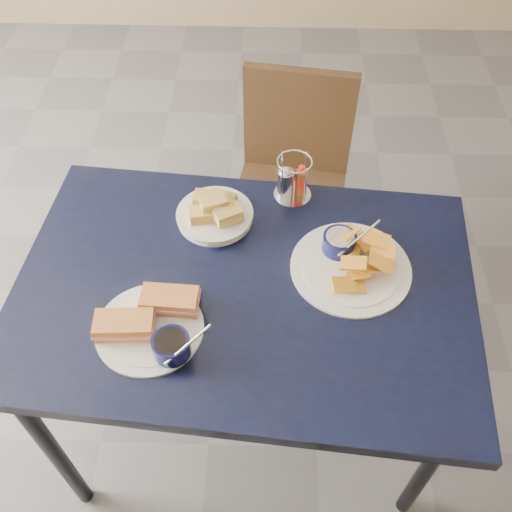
{
  "coord_description": "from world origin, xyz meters",
  "views": [
    {
      "loc": [
        0.19,
        -1.06,
        1.94
      ],
      "look_at": [
        0.16,
        -0.14,
        0.82
      ],
      "focal_mm": 40.0,
      "sensor_mm": 36.0,
      "label": 1
    }
  ],
  "objects_px": {
    "dining_table": "(244,300)",
    "condiment_caddy": "(292,181)",
    "plantain_plate": "(349,260)",
    "bread_basket": "(215,212)",
    "chair_far": "(290,169)",
    "sandwich_plate": "(153,324)"
  },
  "relations": [
    {
      "from": "sandwich_plate",
      "to": "bread_basket",
      "type": "relative_size",
      "value": 1.38
    },
    {
      "from": "sandwich_plate",
      "to": "bread_basket",
      "type": "height_order",
      "value": "sandwich_plate"
    },
    {
      "from": "plantain_plate",
      "to": "bread_basket",
      "type": "bearing_deg",
      "value": 157.04
    },
    {
      "from": "plantain_plate",
      "to": "bread_basket",
      "type": "xyz_separation_m",
      "value": [
        -0.37,
        0.16,
        0.01
      ]
    },
    {
      "from": "sandwich_plate",
      "to": "condiment_caddy",
      "type": "height_order",
      "value": "condiment_caddy"
    },
    {
      "from": "chair_far",
      "to": "condiment_caddy",
      "type": "xyz_separation_m",
      "value": [
        -0.01,
        -0.41,
        0.32
      ]
    },
    {
      "from": "condiment_caddy",
      "to": "chair_far",
      "type": "bearing_deg",
      "value": 88.24
    },
    {
      "from": "dining_table",
      "to": "sandwich_plate",
      "type": "xyz_separation_m",
      "value": [
        -0.21,
        -0.14,
        0.09
      ]
    },
    {
      "from": "plantain_plate",
      "to": "condiment_caddy",
      "type": "height_order",
      "value": "condiment_caddy"
    },
    {
      "from": "dining_table",
      "to": "condiment_caddy",
      "type": "distance_m",
      "value": 0.38
    },
    {
      "from": "sandwich_plate",
      "to": "dining_table",
      "type": "bearing_deg",
      "value": 33.73
    },
    {
      "from": "dining_table",
      "to": "plantain_plate",
      "type": "distance_m",
      "value": 0.3
    },
    {
      "from": "sandwich_plate",
      "to": "bread_basket",
      "type": "distance_m",
      "value": 0.39
    },
    {
      "from": "dining_table",
      "to": "sandwich_plate",
      "type": "distance_m",
      "value": 0.27
    },
    {
      "from": "dining_table",
      "to": "sandwich_plate",
      "type": "relative_size",
      "value": 4.23
    },
    {
      "from": "chair_far",
      "to": "dining_table",
      "type": "bearing_deg",
      "value": -100.49
    },
    {
      "from": "chair_far",
      "to": "condiment_caddy",
      "type": "distance_m",
      "value": 0.52
    },
    {
      "from": "dining_table",
      "to": "sandwich_plate",
      "type": "bearing_deg",
      "value": -146.27
    },
    {
      "from": "plantain_plate",
      "to": "condiment_caddy",
      "type": "relative_size",
      "value": 2.35
    },
    {
      "from": "dining_table",
      "to": "condiment_caddy",
      "type": "xyz_separation_m",
      "value": [
        0.12,
        0.34,
        0.12
      ]
    },
    {
      "from": "sandwich_plate",
      "to": "condiment_caddy",
      "type": "distance_m",
      "value": 0.59
    },
    {
      "from": "bread_basket",
      "to": "condiment_caddy",
      "type": "relative_size",
      "value": 1.58
    }
  ]
}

